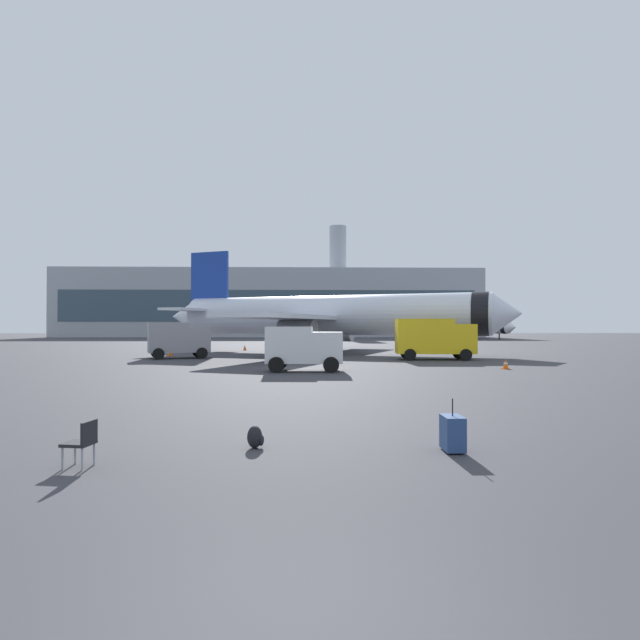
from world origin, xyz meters
TOP-DOWN VIEW (x-y plane):
  - ground_plane at (0.00, 0.00)m, footprint 400.00×400.00m
  - airplane_at_gate at (2.17, 45.40)m, footprint 34.25×31.41m
  - airplane_taxiing at (33.25, 102.18)m, footprint 19.22×20.87m
  - service_truck at (-10.33, 37.98)m, footprint 5.26×3.82m
  - fuel_truck at (10.13, 35.68)m, footprint 6.15×3.07m
  - cargo_van at (-0.07, 25.55)m, footprint 4.48×2.49m
  - safety_cone_near at (12.30, 26.75)m, footprint 0.44×0.44m
  - safety_cone_mid at (-6.58, 52.38)m, footprint 0.44×0.44m
  - safety_cone_far at (-11.91, 41.55)m, footprint 0.44×0.44m
  - rolling_suitcase at (3.10, 6.23)m, footprint 0.40×0.64m
  - traveller_backpack at (-1.02, 6.67)m, footprint 0.36×0.40m
  - gate_chair at (-4.07, 5.24)m, footprint 0.55×0.55m
  - terminal_building at (-8.55, 129.88)m, footprint 104.84×21.76m

SIDE VIEW (x-z plane):
  - ground_plane at x=0.00m, z-range 0.00..0.00m
  - traveller_backpack at x=-1.02m, z-range -0.01..0.47m
  - safety_cone_near at x=12.30m, z-range -0.01..0.59m
  - safety_cone_mid at x=-6.58m, z-range -0.01..0.59m
  - safety_cone_far at x=-11.91m, z-range -0.01..0.75m
  - rolling_suitcase at x=3.10m, z-range -0.16..0.94m
  - gate_chair at x=-4.07m, z-range 0.07..0.93m
  - cargo_van at x=-0.07m, z-range 0.15..2.75m
  - service_truck at x=-10.33m, z-range 0.16..3.05m
  - fuel_truck at x=10.13m, z-range 0.17..3.37m
  - airplane_taxiing at x=33.25m, z-range -1.07..5.98m
  - airplane_at_gate at x=2.17m, z-range -1.59..8.91m
  - terminal_building at x=-8.55m, z-range -5.91..22.93m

